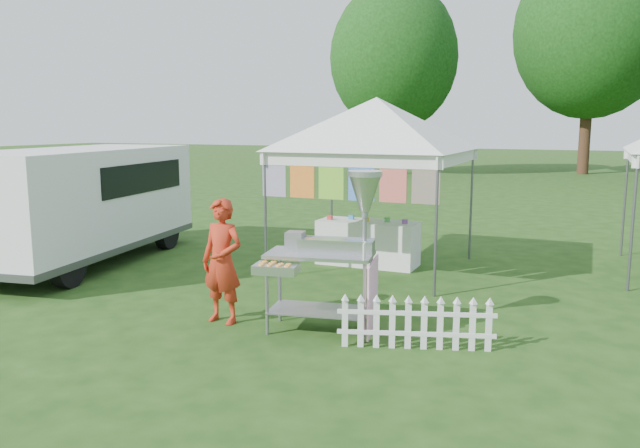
% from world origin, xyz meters
% --- Properties ---
extents(ground, '(120.00, 120.00, 0.00)m').
position_xyz_m(ground, '(0.00, 0.00, 0.00)').
color(ground, '#1D3F12').
rests_on(ground, ground).
extents(canopy_main, '(4.24, 4.24, 3.45)m').
position_xyz_m(canopy_main, '(0.00, 3.49, 2.99)').
color(canopy_main, '#59595E').
rests_on(canopy_main, ground).
extents(tree_left, '(6.40, 6.40, 9.53)m').
position_xyz_m(tree_left, '(-6.00, 24.00, 5.83)').
color(tree_left, '#351F13').
rests_on(tree_left, ground).
extents(tree_mid, '(7.60, 7.60, 11.52)m').
position_xyz_m(tree_mid, '(3.00, 28.00, 7.14)').
color(tree_mid, '#351F13').
rests_on(tree_mid, ground).
extents(donut_cart, '(1.46, 1.21, 2.00)m').
position_xyz_m(donut_cart, '(0.69, -0.00, 1.17)').
color(donut_cart, gray).
rests_on(donut_cart, ground).
extents(vendor, '(0.62, 0.43, 1.61)m').
position_xyz_m(vendor, '(-0.80, -0.21, 0.81)').
color(vendor, '#B62B16').
rests_on(vendor, ground).
extents(cargo_van, '(2.80, 5.31, 2.10)m').
position_xyz_m(cargo_van, '(-5.12, 1.86, 1.13)').
color(cargo_van, white).
rests_on(cargo_van, ground).
extents(picket_fence, '(1.72, 0.58, 0.56)m').
position_xyz_m(picket_fence, '(1.74, -0.18, 0.29)').
color(picket_fence, white).
rests_on(picket_fence, ground).
extents(display_table, '(1.80, 0.70, 0.81)m').
position_xyz_m(display_table, '(-0.20, 3.70, 0.40)').
color(display_table, white).
rests_on(display_table, ground).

